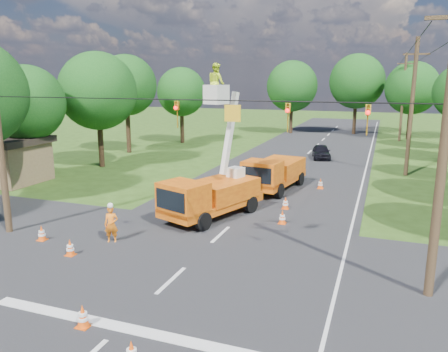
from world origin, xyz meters
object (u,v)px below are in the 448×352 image
at_px(ground_worker, 111,224).
at_px(second_truck, 274,173).
at_px(tree_left_e, 126,85).
at_px(tree_far_c, 412,88).
at_px(tree_left_d, 98,91).
at_px(traffic_cone_0, 83,316).
at_px(traffic_cone_4, 70,248).
at_px(pole_right_near, 444,143).
at_px(tree_far_b, 357,81).
at_px(distant_car, 321,152).
at_px(traffic_cone_7, 320,184).
at_px(tree_far_a, 292,86).
at_px(tree_left_f, 181,92).
at_px(traffic_cone_2, 282,217).
at_px(traffic_cone_3, 285,203).
at_px(pole_right_mid, 412,107).
at_px(pole_right_far, 403,97).
at_px(tree_left_c, 27,103).
at_px(traffic_cone_5, 42,233).
at_px(shed, 4,159).
at_px(traffic_cone_8, 195,193).
at_px(bucket_truck, 211,186).

bearing_deg(ground_worker, second_truck, 48.55).
height_order(tree_left_e, tree_far_c, tree_left_e).
bearing_deg(tree_left_d, traffic_cone_0, -55.78).
height_order(second_truck, traffic_cone_4, second_truck).
height_order(pole_right_near, tree_far_b, tree_far_b).
xyz_separation_m(distant_car, pole_right_near, (6.97, -24.96, 4.47)).
relative_size(traffic_cone_7, tree_left_e, 0.08).
height_order(traffic_cone_4, tree_far_a, tree_far_a).
height_order(ground_worker, tree_left_f, tree_left_f).
distance_m(traffic_cone_4, tree_far_c, 46.03).
bearing_deg(traffic_cone_2, traffic_cone_4, -136.10).
bearing_deg(tree_left_e, tree_left_d, -75.58).
height_order(traffic_cone_3, tree_far_a, tree_far_a).
height_order(traffic_cone_0, pole_right_mid, pole_right_mid).
distance_m(pole_right_far, tree_left_c, 39.83).
relative_size(distant_car, tree_far_c, 0.41).
relative_size(second_truck, tree_left_e, 0.66).
xyz_separation_m(second_truck, traffic_cone_2, (2.04, -6.47, -0.81)).
xyz_separation_m(traffic_cone_5, tree_left_d, (-7.78, 15.39, 5.77)).
bearing_deg(tree_far_a, traffic_cone_4, -89.86).
relative_size(pole_right_far, tree_far_a, 1.05).
relative_size(traffic_cone_0, tree_left_c, 0.09).
relative_size(traffic_cone_0, tree_far_c, 0.08).
bearing_deg(tree_left_f, pole_right_mid, -23.23).
bearing_deg(traffic_cone_7, pole_right_near, -68.04).
distance_m(traffic_cone_3, shed, 19.95).
height_order(traffic_cone_7, tree_left_f, tree_left_f).
bearing_deg(tree_left_c, shed, -146.31).
distance_m(distant_car, traffic_cone_5, 26.82).
bearing_deg(shed, distant_car, 40.97).
distance_m(traffic_cone_3, pole_right_mid, 14.39).
bearing_deg(traffic_cone_8, tree_far_c, 68.56).
relative_size(tree_far_a, tree_far_c, 1.04).
height_order(bucket_truck, pole_right_mid, pole_right_mid).
height_order(traffic_cone_4, tree_left_c, tree_left_c).
distance_m(tree_left_e, tree_far_c, 33.04).
distance_m(traffic_cone_0, tree_far_a, 49.05).
bearing_deg(traffic_cone_7, distant_car, 97.64).
xyz_separation_m(pole_right_far, tree_left_e, (-25.30, -18.00, 1.38)).
distance_m(distant_car, tree_left_d, 20.07).
xyz_separation_m(pole_right_mid, tree_left_f, (-23.30, 10.00, 0.58)).
height_order(pole_right_far, tree_far_c, pole_right_far).
bearing_deg(traffic_cone_3, tree_left_e, 143.44).
bearing_deg(traffic_cone_8, pole_right_far, 68.89).
bearing_deg(pole_right_near, tree_left_c, 160.20).
bearing_deg(tree_far_a, traffic_cone_8, -87.83).
distance_m(shed, tree_far_b, 42.86).
distance_m(pole_right_near, pole_right_far, 40.00).
height_order(traffic_cone_8, tree_far_a, tree_far_a).
relative_size(traffic_cone_4, tree_left_d, 0.08).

